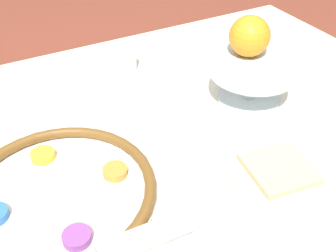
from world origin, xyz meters
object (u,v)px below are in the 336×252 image
object	(u,v)px
orange_fruit	(250,36)
bread_plate	(278,171)
fruit_stand	(252,72)
cup_near	(124,59)
seder_plate	(58,193)
napkin_roll	(147,237)

from	to	relation	value
orange_fruit	bread_plate	world-z (taller)	orange_fruit
fruit_stand	bread_plate	size ratio (longest dim) A/B	0.96
fruit_stand	cup_near	size ratio (longest dim) A/B	2.98
bread_plate	orange_fruit	bearing A→B (deg)	67.53
bread_plate	cup_near	world-z (taller)	cup_near
seder_plate	bread_plate	size ratio (longest dim) A/B	1.68
orange_fruit	cup_near	distance (m)	0.32
fruit_stand	cup_near	world-z (taller)	fruit_stand
napkin_roll	cup_near	bearing A→B (deg)	70.56
fruit_stand	orange_fruit	distance (m)	0.08
seder_plate	fruit_stand	world-z (taller)	fruit_stand
orange_fruit	napkin_roll	bearing A→B (deg)	-144.36
fruit_stand	bread_plate	bearing A→B (deg)	-114.42
orange_fruit	cup_near	bearing A→B (deg)	130.25
cup_near	orange_fruit	bearing A→B (deg)	-49.75
seder_plate	bread_plate	distance (m)	0.38
seder_plate	bread_plate	xyz separation A→B (m)	(0.36, -0.13, -0.01)
napkin_roll	cup_near	world-z (taller)	cup_near
fruit_stand	napkin_roll	world-z (taller)	fruit_stand
napkin_roll	cup_near	xyz separation A→B (m)	(0.18, 0.50, 0.01)
fruit_stand	orange_fruit	world-z (taller)	orange_fruit
orange_fruit	cup_near	size ratio (longest dim) A/B	1.40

